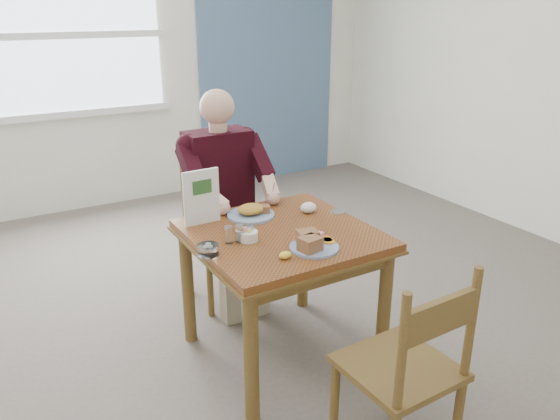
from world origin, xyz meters
TOP-DOWN VIEW (x-y plane):
  - floor at (0.00, 0.00)m, footprint 6.00×6.00m
  - wall_back at (0.00, 3.00)m, footprint 5.50×0.00m
  - accent_panel at (1.60, 2.98)m, footprint 1.60×0.02m
  - lemon_wedge at (-0.15, -0.29)m, footprint 0.07×0.06m
  - napkin at (0.27, 0.16)m, footprint 0.10×0.08m
  - metal_dish at (0.41, 0.07)m, footprint 0.11×0.11m
  - window at (-0.40, 2.97)m, footprint 1.72×0.04m
  - table at (0.00, 0.00)m, footprint 0.92×0.92m
  - chair_far at (0.00, 0.80)m, footprint 0.42×0.42m
  - chair_near at (0.03, -0.94)m, footprint 0.43×0.43m
  - diner at (0.00, 0.71)m, footprint 0.53×0.56m
  - near_plate at (0.01, -0.26)m, footprint 0.26×0.25m
  - far_plate at (-0.03, 0.27)m, footprint 0.35×0.35m
  - caddy at (-0.20, -0.02)m, footprint 0.10×0.10m
  - shakers at (-0.28, -0.00)m, footprint 0.10×0.06m
  - creamer at (-0.44, -0.07)m, footprint 0.14×0.14m
  - menu at (-0.31, 0.31)m, footprint 0.20×0.02m

SIDE VIEW (x-z plane):
  - floor at x=0.00m, z-range 0.00..0.00m
  - chair_far at x=0.00m, z-range 0.00..0.95m
  - chair_near at x=0.03m, z-range 0.00..0.95m
  - table at x=0.00m, z-range 0.26..1.01m
  - metal_dish at x=0.41m, z-range 0.75..0.76m
  - lemon_wedge at x=-0.15m, z-range 0.75..0.78m
  - creamer at x=-0.44m, z-range 0.75..0.80m
  - caddy at x=-0.20m, z-range 0.74..0.81m
  - far_plate at x=-0.03m, z-range 0.74..0.81m
  - near_plate at x=0.01m, z-range 0.74..0.82m
  - napkin at x=0.27m, z-range 0.75..0.81m
  - shakers at x=-0.28m, z-range 0.75..0.84m
  - diner at x=0.00m, z-range 0.12..1.50m
  - menu at x=-0.31m, z-range 0.75..1.05m
  - accent_panel at x=1.60m, z-range 0.00..2.80m
  - wall_back at x=0.00m, z-range -1.35..4.15m
  - window at x=-0.40m, z-range 0.89..2.31m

